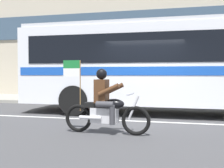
# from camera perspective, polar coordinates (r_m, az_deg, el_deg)

# --- Properties ---
(ground_plane) EXTENTS (60.00, 60.00, 0.00)m
(ground_plane) POSITION_cam_1_polar(r_m,az_deg,el_deg) (9.63, 6.14, -6.63)
(ground_plane) COLOR #3D3D3F
(sidewalk_curb) EXTENTS (28.00, 3.80, 0.15)m
(sidewalk_curb) POSITION_cam_1_polar(r_m,az_deg,el_deg) (14.64, 9.19, -3.38)
(sidewalk_curb) COLOR gray
(sidewalk_curb) RESTS_ON ground_plane
(lane_center_stripe) EXTENTS (26.60, 0.14, 0.01)m
(lane_center_stripe) POSITION_cam_1_polar(r_m,az_deg,el_deg) (9.04, 5.56, -7.17)
(lane_center_stripe) COLOR silver
(lane_center_stripe) RESTS_ON ground_plane
(transit_bus) EXTENTS (11.11, 2.65, 3.22)m
(transit_bus) POSITION_cam_1_polar(r_m,az_deg,el_deg) (10.62, 12.68, 4.33)
(transit_bus) COLOR silver
(transit_bus) RESTS_ON ground_plane
(motorcycle_with_rider) EXTENTS (2.20, 0.64, 1.78)m
(motorcycle_with_rider) POSITION_cam_1_polar(r_m,az_deg,el_deg) (7.10, -1.30, -4.27)
(motorcycle_with_rider) COLOR black
(motorcycle_with_rider) RESTS_ON ground_plane
(fire_hydrant) EXTENTS (0.22, 0.30, 0.75)m
(fire_hydrant) POSITION_cam_1_polar(r_m,az_deg,el_deg) (14.81, -7.60, -1.59)
(fire_hydrant) COLOR red
(fire_hydrant) RESTS_ON sidewalk_curb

